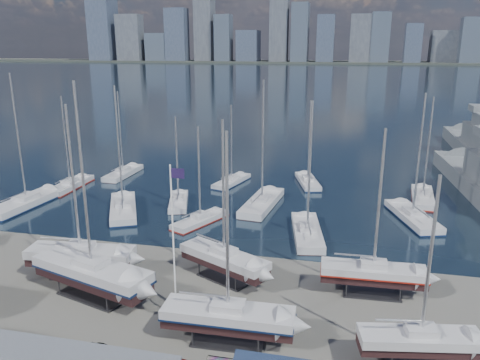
# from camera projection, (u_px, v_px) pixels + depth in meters

# --- Properties ---
(ground) EXTENTS (1400.00, 1400.00, 0.00)m
(ground) POSITION_uv_depth(u_px,v_px,m) (160.00, 299.00, 39.00)
(ground) COLOR #605E59
(ground) RESTS_ON ground
(water) EXTENTS (1400.00, 600.00, 0.40)m
(water) POSITION_uv_depth(u_px,v_px,m) (328.00, 76.00, 329.65)
(water) COLOR #182638
(water) RESTS_ON ground
(far_shore) EXTENTS (1400.00, 80.00, 2.20)m
(far_shore) POSITION_uv_depth(u_px,v_px,m) (337.00, 62.00, 573.05)
(far_shore) COLOR #2D332D
(far_shore) RESTS_ON ground
(skyline) EXTENTS (639.14, 43.80, 107.69)m
(skyline) POSITION_uv_depth(u_px,v_px,m) (332.00, 30.00, 558.39)
(skyline) COLOR #475166
(skyline) RESTS_ON far_shore
(sailboat_cradle_2) EXTENTS (9.86, 3.73, 15.73)m
(sailboat_cradle_2) POSITION_uv_depth(u_px,v_px,m) (81.00, 255.00, 42.45)
(sailboat_cradle_2) COLOR #2D2D33
(sailboat_cradle_2) RESTS_ON ground
(sailboat_cradle_3) EXTENTS (11.59, 6.22, 17.89)m
(sailboat_cradle_3) POSITION_uv_depth(u_px,v_px,m) (92.00, 273.00, 38.93)
(sailboat_cradle_3) COLOR #2D2D33
(sailboat_cradle_3) RESTS_ON ground
(sailboat_cradle_4) EXTENTS (9.00, 6.23, 14.55)m
(sailboat_cradle_4) POSITION_uv_depth(u_px,v_px,m) (224.00, 259.00, 41.85)
(sailboat_cradle_4) COLOR #2D2D33
(sailboat_cradle_4) RESTS_ON ground
(sailboat_cradle_5) EXTENTS (9.46, 2.86, 15.25)m
(sailboat_cradle_5) POSITION_uv_depth(u_px,v_px,m) (228.00, 317.00, 32.83)
(sailboat_cradle_5) COLOR #2D2D33
(sailboat_cradle_5) RESTS_ON ground
(sailboat_cradle_6) EXTENTS (8.83, 2.79, 14.26)m
(sailboat_cradle_6) POSITION_uv_depth(u_px,v_px,m) (373.00, 273.00, 39.29)
(sailboat_cradle_6) COLOR #2D2D33
(sailboat_cradle_6) RESTS_ON ground
(sailboat_cradle_7) EXTENTS (8.15, 3.57, 13.10)m
(sailboat_cradle_7) POSITION_uv_depth(u_px,v_px,m) (420.00, 340.00, 30.38)
(sailboat_cradle_7) COLOR #2D2D33
(sailboat_cradle_7) RESTS_ON ground
(sailboat_moored_0) EXTENTS (4.46, 12.31, 18.02)m
(sailboat_moored_0) POSITION_uv_depth(u_px,v_px,m) (27.00, 204.00, 61.60)
(sailboat_moored_0) COLOR black
(sailboat_moored_0) RESTS_ON water
(sailboat_moored_1) EXTENTS (2.75, 9.52, 14.19)m
(sailboat_moored_1) POSITION_uv_depth(u_px,v_px,m) (70.00, 186.00, 69.44)
(sailboat_moored_1) COLOR black
(sailboat_moored_1) RESTS_ON water
(sailboat_moored_2) EXTENTS (2.88, 9.50, 14.25)m
(sailboat_moored_2) POSITION_uv_depth(u_px,v_px,m) (123.00, 174.00, 76.05)
(sailboat_moored_2) COLOR black
(sailboat_moored_2) RESTS_ON water
(sailboat_moored_3) EXTENTS (7.71, 11.36, 16.63)m
(sailboat_moored_3) POSITION_uv_depth(u_px,v_px,m) (123.00, 210.00, 59.31)
(sailboat_moored_3) COLOR black
(sailboat_moored_3) RESTS_ON water
(sailboat_moored_4) EXTENTS (4.60, 8.49, 12.35)m
(sailboat_moored_4) POSITION_uv_depth(u_px,v_px,m) (179.00, 202.00, 62.20)
(sailboat_moored_4) COLOR black
(sailboat_moored_4) RESTS_ON water
(sailboat_moored_5) EXTENTS (4.51, 8.78, 12.64)m
(sailboat_moored_5) POSITION_uv_depth(u_px,v_px,m) (232.00, 182.00, 71.55)
(sailboat_moored_5) COLOR black
(sailboat_moored_5) RESTS_ON water
(sailboat_moored_6) EXTENTS (5.53, 8.35, 12.19)m
(sailboat_moored_6) POSITION_uv_depth(u_px,v_px,m) (200.00, 221.00, 55.68)
(sailboat_moored_6) COLOR black
(sailboat_moored_6) RESTS_ON water
(sailboat_moored_7) EXTENTS (4.39, 11.66, 17.19)m
(sailboat_moored_7) POSITION_uv_depth(u_px,v_px,m) (262.00, 204.00, 61.37)
(sailboat_moored_7) COLOR black
(sailboat_moored_7) RESTS_ON water
(sailboat_moored_8) EXTENTS (4.84, 9.27, 13.34)m
(sailboat_moored_8) POSITION_uv_depth(u_px,v_px,m) (308.00, 182.00, 71.36)
(sailboat_moored_8) COLOR black
(sailboat_moored_8) RESTS_ON water
(sailboat_moored_9) EXTENTS (4.63, 10.73, 15.68)m
(sailboat_moored_9) POSITION_uv_depth(u_px,v_px,m) (307.00, 234.00, 51.84)
(sailboat_moored_9) COLOR black
(sailboat_moored_9) RESTS_ON water
(sailboat_moored_10) EXTENTS (6.05, 11.12, 16.02)m
(sailboat_moored_10) POSITION_uv_depth(u_px,v_px,m) (412.00, 218.00, 56.56)
(sailboat_moored_10) COLOR black
(sailboat_moored_10) RESTS_ON water
(sailboat_moored_11) EXTENTS (3.70, 10.07, 14.73)m
(sailboat_moored_11) POSITION_uv_depth(u_px,v_px,m) (422.00, 198.00, 63.84)
(sailboat_moored_11) COLOR black
(sailboat_moored_11) RESTS_ON water
(flagpole) EXTENTS (1.09, 0.12, 12.33)m
(flagpole) POSITION_uv_depth(u_px,v_px,m) (174.00, 233.00, 34.26)
(flagpole) COLOR white
(flagpole) RESTS_ON ground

